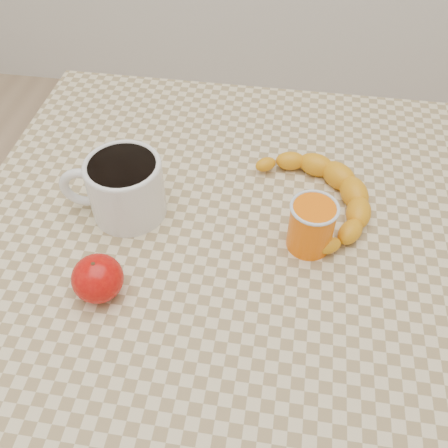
# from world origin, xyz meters

# --- Properties ---
(ground) EXTENTS (3.00, 3.00, 0.00)m
(ground) POSITION_xyz_m (0.00, 0.00, 0.00)
(ground) COLOR tan
(ground) RESTS_ON ground
(table) EXTENTS (0.80, 0.80, 0.75)m
(table) POSITION_xyz_m (0.00, 0.00, 0.66)
(table) COLOR beige
(table) RESTS_ON ground
(coffee_mug) EXTENTS (0.16, 0.13, 0.10)m
(coffee_mug) POSITION_xyz_m (-0.15, 0.02, 0.80)
(coffee_mug) COLOR white
(coffee_mug) RESTS_ON table
(orange_juice_glass) EXTENTS (0.07, 0.07, 0.08)m
(orange_juice_glass) POSITION_xyz_m (0.13, -0.00, 0.79)
(orange_juice_glass) COLOR orange
(orange_juice_glass) RESTS_ON table
(apple) EXTENTS (0.08, 0.08, 0.06)m
(apple) POSITION_xyz_m (-0.15, -0.13, 0.78)
(apple) COLOR #A00506
(apple) RESTS_ON table
(banana) EXTENTS (0.37, 0.39, 0.04)m
(banana) POSITION_xyz_m (0.14, 0.08, 0.77)
(banana) COLOR orange
(banana) RESTS_ON table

